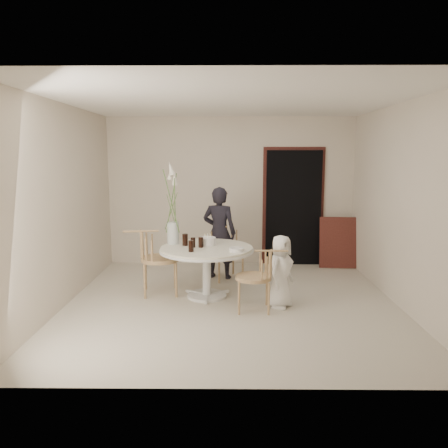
{
  "coord_description": "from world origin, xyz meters",
  "views": [
    {
      "loc": [
        -0.04,
        -5.78,
        2.01
      ],
      "look_at": [
        -0.1,
        0.3,
        1.05
      ],
      "focal_mm": 35.0,
      "sensor_mm": 36.0,
      "label": 1
    }
  ],
  "objects_px": {
    "girl": "(219,233)",
    "flower_vase": "(173,215)",
    "chair_right": "(262,271)",
    "boy": "(281,271)",
    "table": "(207,255)",
    "chair_far": "(224,243)",
    "birthday_cake": "(207,241)",
    "chair_left": "(151,252)"
  },
  "relations": [
    {
      "from": "birthday_cake",
      "to": "chair_far",
      "type": "bearing_deg",
      "value": 76.29
    },
    {
      "from": "birthday_cake",
      "to": "flower_vase",
      "type": "distance_m",
      "value": 0.63
    },
    {
      "from": "chair_right",
      "to": "flower_vase",
      "type": "relative_size",
      "value": 0.68
    },
    {
      "from": "birthday_cake",
      "to": "flower_vase",
      "type": "xyz_separation_m",
      "value": [
        -0.51,
        0.09,
        0.37
      ]
    },
    {
      "from": "chair_far",
      "to": "birthday_cake",
      "type": "distance_m",
      "value": 0.97
    },
    {
      "from": "girl",
      "to": "chair_left",
      "type": "bearing_deg",
      "value": 55.98
    },
    {
      "from": "girl",
      "to": "flower_vase",
      "type": "bearing_deg",
      "value": 64.07
    },
    {
      "from": "boy",
      "to": "birthday_cake",
      "type": "relative_size",
      "value": 4.11
    },
    {
      "from": "table",
      "to": "chair_left",
      "type": "bearing_deg",
      "value": 170.61
    },
    {
      "from": "table",
      "to": "chair_left",
      "type": "relative_size",
      "value": 1.39
    },
    {
      "from": "chair_far",
      "to": "boy",
      "type": "bearing_deg",
      "value": -83.5
    },
    {
      "from": "flower_vase",
      "to": "birthday_cake",
      "type": "bearing_deg",
      "value": -10.58
    },
    {
      "from": "chair_left",
      "to": "flower_vase",
      "type": "height_order",
      "value": "flower_vase"
    },
    {
      "from": "chair_far",
      "to": "boy",
      "type": "relative_size",
      "value": 0.91
    },
    {
      "from": "chair_right",
      "to": "girl",
      "type": "bearing_deg",
      "value": -157.81
    },
    {
      "from": "boy",
      "to": "flower_vase",
      "type": "xyz_separation_m",
      "value": [
        -1.5,
        0.63,
        0.67
      ]
    },
    {
      "from": "girl",
      "to": "flower_vase",
      "type": "height_order",
      "value": "flower_vase"
    },
    {
      "from": "chair_right",
      "to": "chair_far",
      "type": "bearing_deg",
      "value": -160.71
    },
    {
      "from": "chair_far",
      "to": "flower_vase",
      "type": "relative_size",
      "value": 0.74
    },
    {
      "from": "flower_vase",
      "to": "chair_right",
      "type": "bearing_deg",
      "value": -31.26
    },
    {
      "from": "chair_left",
      "to": "boy",
      "type": "relative_size",
      "value": 0.98
    },
    {
      "from": "chair_far",
      "to": "flower_vase",
      "type": "xyz_separation_m",
      "value": [
        -0.73,
        -0.83,
        0.58
      ]
    },
    {
      "from": "chair_right",
      "to": "birthday_cake",
      "type": "xyz_separation_m",
      "value": [
        -0.74,
        0.66,
        0.26
      ]
    },
    {
      "from": "chair_left",
      "to": "table",
      "type": "bearing_deg",
      "value": -108.52
    },
    {
      "from": "chair_far",
      "to": "table",
      "type": "bearing_deg",
      "value": -123.78
    },
    {
      "from": "chair_far",
      "to": "chair_right",
      "type": "distance_m",
      "value": 1.67
    },
    {
      "from": "girl",
      "to": "chair_far",
      "type": "bearing_deg",
      "value": -130.91
    },
    {
      "from": "chair_left",
      "to": "flower_vase",
      "type": "distance_m",
      "value": 0.63
    },
    {
      "from": "chair_left",
      "to": "chair_right",
      "type": "bearing_deg",
      "value": -122.1
    },
    {
      "from": "chair_far",
      "to": "birthday_cake",
      "type": "bearing_deg",
      "value": -125.14
    },
    {
      "from": "table",
      "to": "birthday_cake",
      "type": "xyz_separation_m",
      "value": [
        0.01,
        0.13,
        0.17
      ]
    },
    {
      "from": "chair_right",
      "to": "boy",
      "type": "distance_m",
      "value": 0.29
    },
    {
      "from": "boy",
      "to": "flower_vase",
      "type": "relative_size",
      "value": 0.81
    },
    {
      "from": "girl",
      "to": "birthday_cake",
      "type": "relative_size",
      "value": 6.35
    },
    {
      "from": "chair_far",
      "to": "girl",
      "type": "bearing_deg",
      "value": -166.74
    },
    {
      "from": "table",
      "to": "girl",
      "type": "bearing_deg",
      "value": 80.98
    },
    {
      "from": "girl",
      "to": "birthday_cake",
      "type": "bearing_deg",
      "value": 94.42
    },
    {
      "from": "chair_right",
      "to": "chair_left",
      "type": "relative_size",
      "value": 0.85
    },
    {
      "from": "boy",
      "to": "table",
      "type": "bearing_deg",
      "value": 101.88
    },
    {
      "from": "chair_far",
      "to": "flower_vase",
      "type": "height_order",
      "value": "flower_vase"
    },
    {
      "from": "girl",
      "to": "table",
      "type": "bearing_deg",
      "value": 95.38
    },
    {
      "from": "chair_far",
      "to": "flower_vase",
      "type": "bearing_deg",
      "value": -152.93
    }
  ]
}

